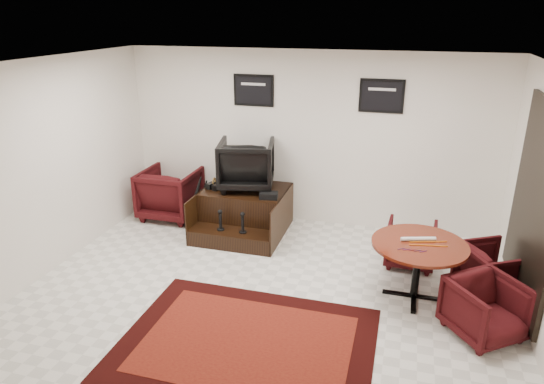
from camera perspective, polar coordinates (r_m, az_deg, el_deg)
The scene contains 16 objects.
ground at distance 6.14m, azimuth -0.99°, elevation -12.36°, with size 6.00×6.00×0.00m, color white.
room_shell at distance 5.40m, azimuth 3.43°, elevation 3.82°, with size 6.02×5.02×2.81m.
area_rug at distance 5.43m, azimuth -3.00°, elevation -17.31°, with size 2.68×2.01×0.01m.
shine_podium at distance 7.77m, azimuth -3.26°, elevation -2.37°, with size 1.33×1.37×0.68m.
shine_chair at distance 7.63m, azimuth -3.04°, elevation 3.56°, with size 0.83×0.78×0.86m, color black.
shoes_pair at distance 7.77m, azimuth -6.67°, elevation 0.77°, with size 0.27×0.29×0.09m.
polish_kit at distance 7.29m, azimuth -0.39°, elevation -0.40°, with size 0.27×0.19×0.09m, color black.
umbrella_black at distance 7.85m, azimuth -9.15°, elevation -1.17°, with size 0.35×0.13×0.94m, color black, non-canonical shape.
umbrella_hooked at distance 7.99m, azimuth -8.39°, elevation -1.16°, with size 0.31×0.12×0.83m, color black, non-canonical shape.
armchair_side at distance 8.42m, azimuth -11.88°, elevation 0.13°, with size 0.90×0.85×0.93m, color black.
meeting_table at distance 6.10m, azimuth 16.90°, elevation -6.55°, with size 1.13×1.13×0.74m.
table_chair_back at distance 7.01m, azimuth 16.02°, elevation -5.67°, with size 0.65×0.61×0.67m, color black.
table_chair_window at distance 6.68m, azimuth 24.44°, elevation -8.08°, with size 0.67×0.63×0.69m, color black.
table_chair_corner at distance 5.82m, azimuth 23.90°, elevation -12.21°, with size 0.70×0.65×0.72m, color black.
paper_roll at distance 6.10m, azimuth 16.83°, elevation -5.30°, with size 0.05×0.05×0.42m, color silver.
table_clutter at distance 6.02m, azimuth 17.57°, elevation -5.95°, with size 0.57×0.38×0.01m.
Camera 1 is at (1.51, -4.93, 3.33)m, focal length 32.00 mm.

